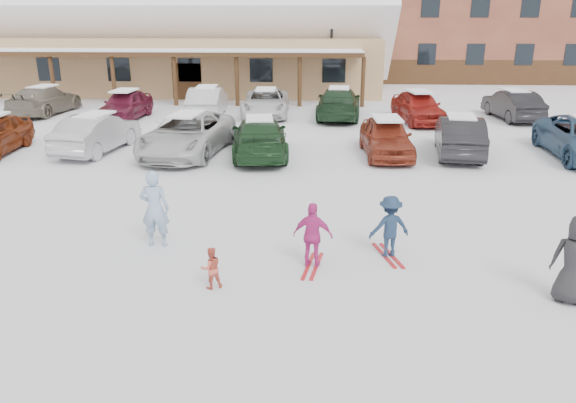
{
  "coord_description": "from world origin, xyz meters",
  "views": [
    {
      "loc": [
        0.92,
        -11.68,
        5.38
      ],
      "look_at": [
        0.3,
        1.0,
        1.0
      ],
      "focal_mm": 35.0,
      "sensor_mm": 36.0,
      "label": 1
    }
  ],
  "objects_px": {
    "parked_car_1": "(97,133)",
    "parked_car_10": "(266,103)",
    "parked_car_7": "(44,100)",
    "parked_car_8": "(125,105)",
    "parked_car_13": "(513,105)",
    "child_magenta": "(313,236)",
    "parked_car_11": "(339,103)",
    "toddler_red": "(211,268)",
    "parked_car_4": "(386,137)",
    "bystander_dark": "(575,260)",
    "parked_car_12": "(418,107)",
    "day_lodge": "(172,30)",
    "lamp_post": "(332,34)",
    "parked_car_5": "(459,136)",
    "parked_car_2": "(187,134)",
    "parked_car_9": "(207,102)",
    "adult_skier": "(155,209)",
    "parked_car_3": "(260,137)",
    "child_navy": "(390,227)"
  },
  "relations": [
    {
      "from": "parked_car_10",
      "to": "parked_car_5",
      "type": "bearing_deg",
      "value": -45.95
    },
    {
      "from": "parked_car_8",
      "to": "parked_car_13",
      "type": "distance_m",
      "value": 19.67
    },
    {
      "from": "parked_car_1",
      "to": "parked_car_7",
      "type": "xyz_separation_m",
      "value": [
        -5.9,
        8.09,
        -0.01
      ]
    },
    {
      "from": "parked_car_13",
      "to": "bystander_dark",
      "type": "bearing_deg",
      "value": 69.26
    },
    {
      "from": "child_magenta",
      "to": "parked_car_7",
      "type": "bearing_deg",
      "value": -41.82
    },
    {
      "from": "parked_car_11",
      "to": "parked_car_12",
      "type": "distance_m",
      "value": 4.01
    },
    {
      "from": "adult_skier",
      "to": "parked_car_9",
      "type": "bearing_deg",
      "value": -83.64
    },
    {
      "from": "adult_skier",
      "to": "parked_car_12",
      "type": "height_order",
      "value": "adult_skier"
    },
    {
      "from": "day_lodge",
      "to": "parked_car_9",
      "type": "relative_size",
      "value": 6.24
    },
    {
      "from": "parked_car_1",
      "to": "parked_car_5",
      "type": "height_order",
      "value": "parked_car_5"
    },
    {
      "from": "parked_car_10",
      "to": "parked_car_8",
      "type": "bearing_deg",
      "value": -170.96
    },
    {
      "from": "parked_car_8",
      "to": "parked_car_2",
      "type": "bearing_deg",
      "value": -52.27
    },
    {
      "from": "parked_car_3",
      "to": "parked_car_10",
      "type": "distance_m",
      "value": 8.5
    },
    {
      "from": "child_navy",
      "to": "parked_car_11",
      "type": "relative_size",
      "value": 0.27
    },
    {
      "from": "parked_car_10",
      "to": "parked_car_9",
      "type": "bearing_deg",
      "value": -176.54
    },
    {
      "from": "parked_car_8",
      "to": "parked_car_9",
      "type": "xyz_separation_m",
      "value": [
        4.0,
        1.05,
        0.03
      ]
    },
    {
      "from": "parked_car_7",
      "to": "parked_car_11",
      "type": "height_order",
      "value": "parked_car_11"
    },
    {
      "from": "parked_car_7",
      "to": "parked_car_10",
      "type": "height_order",
      "value": "parked_car_7"
    },
    {
      "from": "parked_car_4",
      "to": "lamp_post",
      "type": "bearing_deg",
      "value": 94.13
    },
    {
      "from": "parked_car_1",
      "to": "parked_car_5",
      "type": "xyz_separation_m",
      "value": [
        14.09,
        0.12,
        0.01
      ]
    },
    {
      "from": "parked_car_3",
      "to": "parked_car_1",
      "type": "bearing_deg",
      "value": -10.06
    },
    {
      "from": "lamp_post",
      "to": "parked_car_10",
      "type": "distance_m",
      "value": 8.38
    },
    {
      "from": "parked_car_2",
      "to": "parked_car_9",
      "type": "height_order",
      "value": "parked_car_2"
    },
    {
      "from": "bystander_dark",
      "to": "parked_car_4",
      "type": "relative_size",
      "value": 0.41
    },
    {
      "from": "parked_car_1",
      "to": "parked_car_2",
      "type": "height_order",
      "value": "parked_car_2"
    },
    {
      "from": "lamp_post",
      "to": "parked_car_2",
      "type": "bearing_deg",
      "value": -111.02
    },
    {
      "from": "child_navy",
      "to": "parked_car_13",
      "type": "distance_m",
      "value": 19.05
    },
    {
      "from": "day_lodge",
      "to": "lamp_post",
      "type": "relative_size",
      "value": 4.21
    },
    {
      "from": "parked_car_1",
      "to": "parked_car_3",
      "type": "relative_size",
      "value": 0.89
    },
    {
      "from": "parked_car_1",
      "to": "parked_car_9",
      "type": "xyz_separation_m",
      "value": [
        2.91,
        7.82,
        0.03
      ]
    },
    {
      "from": "parked_car_9",
      "to": "parked_car_10",
      "type": "distance_m",
      "value": 3.06
    },
    {
      "from": "parked_car_10",
      "to": "parked_car_7",
      "type": "bearing_deg",
      "value": 178.42
    },
    {
      "from": "parked_car_7",
      "to": "parked_car_11",
      "type": "xyz_separation_m",
      "value": [
        15.65,
        -0.41,
        0.03
      ]
    },
    {
      "from": "toddler_red",
      "to": "parked_car_7",
      "type": "height_order",
      "value": "parked_car_7"
    },
    {
      "from": "lamp_post",
      "to": "parked_car_4",
      "type": "bearing_deg",
      "value": -83.26
    },
    {
      "from": "parked_car_9",
      "to": "toddler_red",
      "type": "bearing_deg",
      "value": 97.96
    },
    {
      "from": "parked_car_12",
      "to": "parked_car_13",
      "type": "xyz_separation_m",
      "value": [
        4.93,
        1.05,
        -0.03
      ]
    },
    {
      "from": "child_magenta",
      "to": "parked_car_12",
      "type": "xyz_separation_m",
      "value": [
        5.09,
        16.75,
        0.03
      ]
    },
    {
      "from": "parked_car_1",
      "to": "toddler_red",
      "type": "bearing_deg",
      "value": 129.39
    },
    {
      "from": "parked_car_10",
      "to": "child_magenta",
      "type": "bearing_deg",
      "value": -83.43
    },
    {
      "from": "parked_car_4",
      "to": "parked_car_9",
      "type": "distance_m",
      "value": 11.51
    },
    {
      "from": "parked_car_5",
      "to": "parked_car_11",
      "type": "bearing_deg",
      "value": -51.85
    },
    {
      "from": "adult_skier",
      "to": "parked_car_9",
      "type": "distance_m",
      "value": 17.0
    },
    {
      "from": "adult_skier",
      "to": "child_magenta",
      "type": "relative_size",
      "value": 1.27
    },
    {
      "from": "adult_skier",
      "to": "child_navy",
      "type": "distance_m",
      "value": 5.46
    },
    {
      "from": "toddler_red",
      "to": "parked_car_4",
      "type": "relative_size",
      "value": 0.21
    },
    {
      "from": "child_magenta",
      "to": "parked_car_7",
      "type": "relative_size",
      "value": 0.29
    },
    {
      "from": "parked_car_3",
      "to": "parked_car_13",
      "type": "bearing_deg",
      "value": -152.59
    },
    {
      "from": "lamp_post",
      "to": "parked_car_5",
      "type": "distance_m",
      "value": 15.87
    },
    {
      "from": "parked_car_1",
      "to": "parked_car_10",
      "type": "height_order",
      "value": "parked_car_1"
    }
  ]
}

